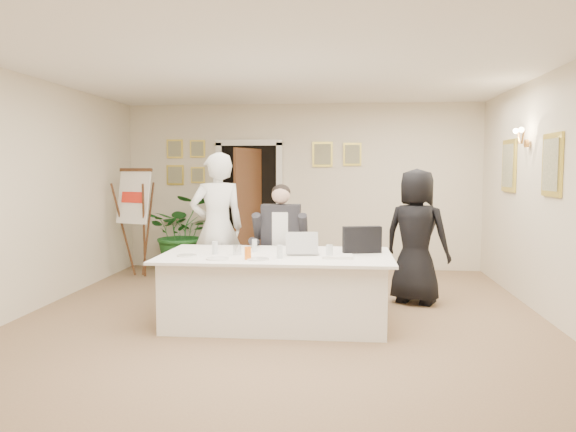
% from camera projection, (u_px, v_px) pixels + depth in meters
% --- Properties ---
extents(floor, '(7.00, 7.00, 0.00)m').
position_uv_depth(floor, '(279.00, 324.00, 6.19)').
color(floor, brown).
rests_on(floor, ground).
extents(ceiling, '(6.00, 7.00, 0.02)m').
position_uv_depth(ceiling, '(279.00, 66.00, 5.96)').
color(ceiling, white).
rests_on(ceiling, wall_back).
extents(wall_back, '(6.00, 0.10, 2.80)m').
position_uv_depth(wall_back, '(302.00, 187.00, 9.55)').
color(wall_back, beige).
rests_on(wall_back, floor).
extents(wall_front, '(6.00, 0.10, 2.80)m').
position_uv_depth(wall_front, '(195.00, 235.00, 2.60)').
color(wall_front, beige).
rests_on(wall_front, floor).
extents(wall_left, '(0.10, 7.00, 2.80)m').
position_uv_depth(wall_left, '(17.00, 196.00, 6.36)').
color(wall_left, beige).
rests_on(wall_left, floor).
extents(wall_right, '(0.10, 7.00, 2.80)m').
position_uv_depth(wall_right, '(567.00, 199.00, 5.79)').
color(wall_right, beige).
rests_on(wall_right, floor).
extents(doorway, '(1.14, 0.86, 2.20)m').
position_uv_depth(doorway, '(249.00, 208.00, 9.48)').
color(doorway, black).
rests_on(doorway, floor).
extents(pictures_back_wall, '(3.40, 0.06, 0.80)m').
position_uv_depth(pictures_back_wall, '(255.00, 160.00, 9.56)').
color(pictures_back_wall, '#DAC44A').
rests_on(pictures_back_wall, wall_back).
extents(pictures_right_wall, '(0.06, 2.20, 0.80)m').
position_uv_depth(pictures_right_wall, '(527.00, 165.00, 6.96)').
color(pictures_right_wall, '#DAC44A').
rests_on(pictures_right_wall, wall_right).
extents(wall_sconce, '(0.20, 0.30, 0.24)m').
position_uv_depth(wall_sconce, '(523.00, 137.00, 6.93)').
color(wall_sconce, '#B87E3B').
rests_on(wall_sconce, wall_right).
extents(conference_table, '(2.51, 1.35, 0.78)m').
position_uv_depth(conference_table, '(276.00, 288.00, 6.17)').
color(conference_table, white).
rests_on(conference_table, floor).
extents(seated_man, '(0.81, 0.84, 1.53)m').
position_uv_depth(seated_man, '(281.00, 244.00, 7.01)').
color(seated_man, black).
rests_on(seated_man, floor).
extents(flip_chart, '(0.61, 0.46, 1.68)m').
position_uv_depth(flip_chart, '(138.00, 228.00, 8.81)').
color(flip_chart, '#3F2B14').
rests_on(flip_chart, floor).
extents(standing_man, '(0.83, 0.72, 1.91)m').
position_uv_depth(standing_man, '(217.00, 228.00, 7.14)').
color(standing_man, silver).
rests_on(standing_man, floor).
extents(standing_woman, '(0.99, 0.86, 1.71)m').
position_uv_depth(standing_woman, '(416.00, 236.00, 7.08)').
color(standing_woman, black).
rests_on(standing_woman, floor).
extents(potted_palm, '(1.42, 1.32, 1.27)m').
position_uv_depth(potted_palm, '(183.00, 232.00, 9.50)').
color(potted_palm, '#216526').
rests_on(potted_palm, floor).
extents(laptop, '(0.39, 0.41, 0.28)m').
position_uv_depth(laptop, '(303.00, 241.00, 6.13)').
color(laptop, '#B7BABC').
rests_on(laptop, conference_table).
extents(laptop_bag, '(0.44, 0.22, 0.30)m').
position_uv_depth(laptop_bag, '(362.00, 240.00, 6.21)').
color(laptop_bag, black).
rests_on(laptop_bag, conference_table).
extents(paper_stack, '(0.32, 0.22, 0.03)m').
position_uv_depth(paper_stack, '(338.00, 256.00, 5.88)').
color(paper_stack, white).
rests_on(paper_stack, conference_table).
extents(plate_left, '(0.26, 0.26, 0.01)m').
position_uv_depth(plate_left, '(187.00, 256.00, 5.99)').
color(plate_left, white).
rests_on(plate_left, conference_table).
extents(plate_mid, '(0.30, 0.30, 0.01)m').
position_uv_depth(plate_mid, '(217.00, 259.00, 5.78)').
color(plate_mid, white).
rests_on(plate_mid, conference_table).
extents(plate_near, '(0.25, 0.25, 0.01)m').
position_uv_depth(plate_near, '(258.00, 259.00, 5.75)').
color(plate_near, white).
rests_on(plate_near, conference_table).
extents(glass_a, '(0.07, 0.07, 0.14)m').
position_uv_depth(glass_a, '(215.00, 248.00, 6.12)').
color(glass_a, silver).
rests_on(glass_a, conference_table).
extents(glass_b, '(0.07, 0.07, 0.14)m').
position_uv_depth(glass_b, '(280.00, 252.00, 5.84)').
color(glass_b, silver).
rests_on(glass_b, conference_table).
extents(glass_c, '(0.08, 0.08, 0.14)m').
position_uv_depth(glass_c, '(329.00, 251.00, 5.86)').
color(glass_c, silver).
rests_on(glass_c, conference_table).
extents(glass_d, '(0.07, 0.07, 0.14)m').
position_uv_depth(glass_d, '(254.00, 245.00, 6.33)').
color(glass_d, silver).
rests_on(glass_d, conference_table).
extents(oj_glass, '(0.07, 0.07, 0.13)m').
position_uv_depth(oj_glass, '(248.00, 253.00, 5.76)').
color(oj_glass, orange).
rests_on(oj_glass, conference_table).
extents(steel_jug, '(0.10, 0.10, 0.11)m').
position_uv_depth(steel_jug, '(237.00, 250.00, 6.09)').
color(steel_jug, silver).
rests_on(steel_jug, conference_table).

